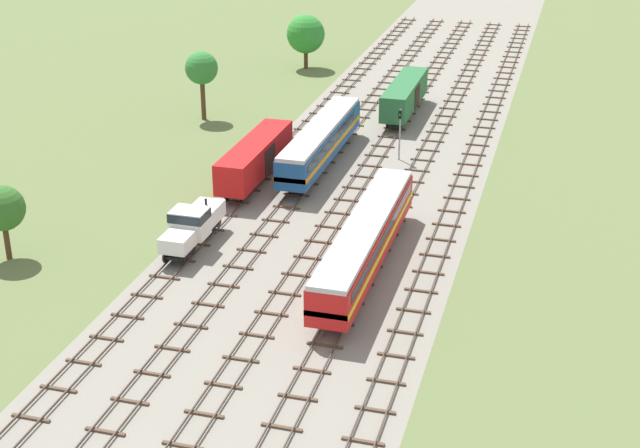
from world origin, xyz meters
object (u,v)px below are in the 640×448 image
Objects in this scene: diesel_railcar_left_midfar at (321,140)px; signal_post_nearest at (400,128)px; passenger_coach_centre_nearest at (365,239)px; freight_boxcar_centre_left_far at (405,94)px; shunter_loco_far_left_near at (192,224)px; freight_boxcar_far_left_mid at (255,157)px.

diesel_railcar_left_midfar is 7.89m from signal_post_nearest.
passenger_coach_centre_nearest is 1.07× the size of diesel_railcar_left_midfar.
diesel_railcar_left_midfar is at bearing 113.97° from passenger_coach_centre_nearest.
diesel_railcar_left_midfar is 18.78m from freight_boxcar_centre_left_far.
diesel_railcar_left_midfar is 3.97× the size of signal_post_nearest.
freight_boxcar_far_left_mid is at bearing 89.98° from shunter_loco_far_left_near.
diesel_railcar_left_midfar is at bearing -151.97° from signal_post_nearest.
passenger_coach_centre_nearest is at bearing -66.03° from diesel_railcar_left_midfar.
freight_boxcar_centre_left_far is at bearing 99.04° from signal_post_nearest.
shunter_loco_far_left_near is 1.64× the size of signal_post_nearest.
signal_post_nearest reaches higher than shunter_loco_far_left_near.
diesel_railcar_left_midfar is 1.46× the size of freight_boxcar_centre_left_far.
freight_boxcar_far_left_mid is 14.92m from signal_post_nearest.
shunter_loco_far_left_near is 21.02m from diesel_railcar_left_midfar.
signal_post_nearest is (2.31, -14.50, 0.84)m from freight_boxcar_centre_left_far.
signal_post_nearest is (11.56, 9.39, 0.84)m from freight_boxcar_far_left_mid.
freight_boxcar_centre_left_far is (4.63, 18.20, -0.15)m from diesel_railcar_left_midfar.
passenger_coach_centre_nearest reaches higher than shunter_loco_far_left_near.
freight_boxcar_centre_left_far is at bearing 75.72° from diesel_railcar_left_midfar.
passenger_coach_centre_nearest is 39.29m from freight_boxcar_centre_left_far.
diesel_railcar_left_midfar is (-9.25, 20.82, -0.02)m from passenger_coach_centre_nearest.
passenger_coach_centre_nearest is 2.60× the size of shunter_loco_far_left_near.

